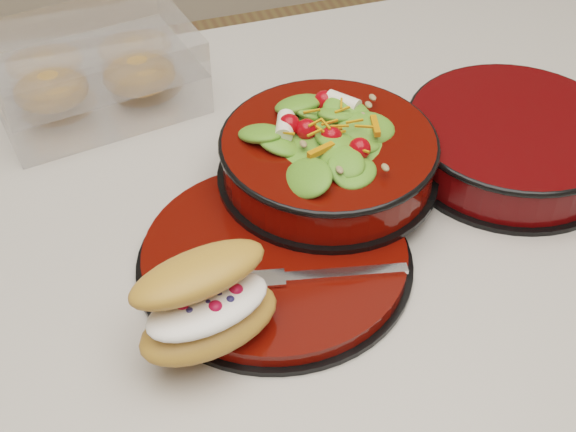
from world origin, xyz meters
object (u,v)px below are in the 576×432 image
object	(u,v)px
fork	(321,275)
pastry_box	(94,71)
salad_bowl	(328,150)
croissant	(206,303)
dinner_plate	(276,257)
extra_bowl	(513,140)

from	to	relation	value
fork	pastry_box	size ratio (longest dim) A/B	0.59
salad_bowl	croissant	size ratio (longest dim) A/B	1.66
salad_bowl	croissant	bearing A→B (deg)	-136.21
croissant	pastry_box	world-z (taller)	same
dinner_plate	salad_bowl	xyz separation A→B (m)	(0.08, 0.09, 0.05)
salad_bowl	fork	distance (m)	0.15
pastry_box	extra_bowl	xyz separation A→B (m)	(0.42, -0.26, -0.02)
fork	pastry_box	xyz separation A→B (m)	(-0.15, 0.37, 0.02)
croissant	extra_bowl	xyz separation A→B (m)	(0.38, 0.15, -0.03)
fork	dinner_plate	bearing A→B (deg)	44.62
dinner_plate	fork	distance (m)	0.06
croissant	pastry_box	distance (m)	0.40
dinner_plate	fork	xyz separation A→B (m)	(0.03, -0.05, 0.01)
croissant	fork	distance (m)	0.12
dinner_plate	extra_bowl	xyz separation A→B (m)	(0.29, 0.07, 0.02)
salad_bowl	extra_bowl	xyz separation A→B (m)	(0.21, -0.02, -0.03)
dinner_plate	pastry_box	bearing A→B (deg)	110.47
fork	pastry_box	distance (m)	0.40
dinner_plate	extra_bowl	bearing A→B (deg)	13.55
croissant	pastry_box	bearing A→B (deg)	81.59
pastry_box	dinner_plate	bearing A→B (deg)	-79.47
dinner_plate	salad_bowl	distance (m)	0.13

